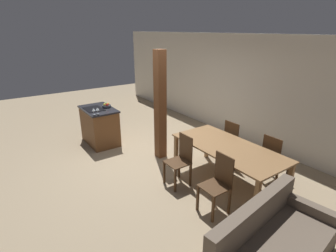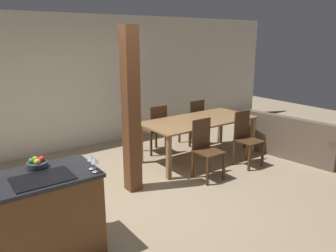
{
  "view_description": "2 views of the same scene",
  "coord_description": "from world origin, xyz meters",
  "px_view_note": "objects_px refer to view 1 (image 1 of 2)",
  "views": [
    {
      "loc": [
        4.69,
        -2.64,
        2.81
      ],
      "look_at": [
        0.6,
        0.2,
        0.95
      ],
      "focal_mm": 28.0,
      "sensor_mm": 36.0,
      "label": 1
    },
    {
      "loc": [
        -2.2,
        -3.67,
        2.26
      ],
      "look_at": [
        0.6,
        0.2,
        0.95
      ],
      "focal_mm": 35.0,
      "sensor_mm": 36.0,
      "label": 2
    }
  ],
  "objects_px": {
    "dining_chair_near_left": "(181,159)",
    "couch": "(273,249)",
    "fruit_bowl": "(107,105)",
    "dining_chair_far_left": "(234,141)",
    "dining_table": "(228,151)",
    "dining_chair_far_right": "(274,159)",
    "kitchen_island": "(100,126)",
    "timber_post": "(160,106)",
    "dining_chair_near_right": "(218,183)",
    "wine_glass_near": "(94,110)",
    "wine_glass_middle": "(97,109)"
  },
  "relations": [
    {
      "from": "wine_glass_near",
      "to": "kitchen_island",
      "type": "bearing_deg",
      "value": 150.15
    },
    {
      "from": "dining_table",
      "to": "dining_chair_near_left",
      "type": "bearing_deg",
      "value": -123.74
    },
    {
      "from": "wine_glass_middle",
      "to": "dining_table",
      "type": "xyz_separation_m",
      "value": [
        2.73,
        1.44,
        -0.38
      ]
    },
    {
      "from": "dining_chair_near_left",
      "to": "couch",
      "type": "xyz_separation_m",
      "value": [
        2.15,
        -0.21,
        -0.24
      ]
    },
    {
      "from": "dining_chair_far_left",
      "to": "dining_chair_far_right",
      "type": "relative_size",
      "value": 1.0
    },
    {
      "from": "kitchen_island",
      "to": "dining_table",
      "type": "height_order",
      "value": "kitchen_island"
    },
    {
      "from": "wine_glass_near",
      "to": "dining_chair_far_left",
      "type": "distance_m",
      "value": 3.23
    },
    {
      "from": "wine_glass_near",
      "to": "couch",
      "type": "distance_m",
      "value": 4.5
    },
    {
      "from": "kitchen_island",
      "to": "dining_chair_near_left",
      "type": "xyz_separation_m",
      "value": [
        2.72,
        0.54,
        0.04
      ]
    },
    {
      "from": "dining_chair_far_left",
      "to": "dining_chair_far_right",
      "type": "height_order",
      "value": "same"
    },
    {
      "from": "dining_table",
      "to": "couch",
      "type": "bearing_deg",
      "value": -29.45
    },
    {
      "from": "timber_post",
      "to": "fruit_bowl",
      "type": "bearing_deg",
      "value": -156.81
    },
    {
      "from": "fruit_bowl",
      "to": "dining_chair_near_right",
      "type": "height_order",
      "value": "fruit_bowl"
    },
    {
      "from": "dining_chair_near_left",
      "to": "dining_chair_far_right",
      "type": "distance_m",
      "value": 1.75
    },
    {
      "from": "fruit_bowl",
      "to": "timber_post",
      "type": "xyz_separation_m",
      "value": [
        1.5,
        0.64,
        0.23
      ]
    },
    {
      "from": "dining_chair_near_right",
      "to": "couch",
      "type": "relative_size",
      "value": 0.51
    },
    {
      "from": "wine_glass_near",
      "to": "couch",
      "type": "height_order",
      "value": "wine_glass_near"
    },
    {
      "from": "timber_post",
      "to": "dining_chair_near_left",
      "type": "bearing_deg",
      "value": -15.25
    },
    {
      "from": "dining_chair_near_right",
      "to": "timber_post",
      "type": "height_order",
      "value": "timber_post"
    },
    {
      "from": "wine_glass_near",
      "to": "couch",
      "type": "xyz_separation_m",
      "value": [
        4.39,
        0.6,
        -0.79
      ]
    },
    {
      "from": "wine_glass_near",
      "to": "dining_chair_near_left",
      "type": "height_order",
      "value": "wine_glass_near"
    },
    {
      "from": "dining_chair_near_left",
      "to": "wine_glass_middle",
      "type": "bearing_deg",
      "value": -162.29
    },
    {
      "from": "wine_glass_middle",
      "to": "timber_post",
      "type": "bearing_deg",
      "value": 44.26
    },
    {
      "from": "fruit_bowl",
      "to": "dining_chair_near_left",
      "type": "distance_m",
      "value": 2.74
    },
    {
      "from": "wine_glass_middle",
      "to": "dining_chair_far_right",
      "type": "height_order",
      "value": "wine_glass_middle"
    },
    {
      "from": "dining_table",
      "to": "timber_post",
      "type": "height_order",
      "value": "timber_post"
    },
    {
      "from": "kitchen_island",
      "to": "couch",
      "type": "relative_size",
      "value": 0.58
    },
    {
      "from": "dining_chair_far_left",
      "to": "dining_chair_far_right",
      "type": "bearing_deg",
      "value": -180.0
    },
    {
      "from": "dining_table",
      "to": "dining_chair_near_left",
      "type": "distance_m",
      "value": 0.89
    },
    {
      "from": "wine_glass_near",
      "to": "timber_post",
      "type": "relative_size",
      "value": 0.07
    },
    {
      "from": "couch",
      "to": "timber_post",
      "type": "height_order",
      "value": "timber_post"
    },
    {
      "from": "kitchen_island",
      "to": "fruit_bowl",
      "type": "xyz_separation_m",
      "value": [
        0.04,
        0.21,
        0.51
      ]
    },
    {
      "from": "kitchen_island",
      "to": "dining_table",
      "type": "distance_m",
      "value": 3.45
    },
    {
      "from": "dining_chair_near_left",
      "to": "dining_table",
      "type": "bearing_deg",
      "value": 56.26
    },
    {
      "from": "dining_chair_far_left",
      "to": "dining_chair_far_right",
      "type": "xyz_separation_m",
      "value": [
        0.97,
        0.0,
        0.0
      ]
    },
    {
      "from": "dining_chair_far_right",
      "to": "couch",
      "type": "relative_size",
      "value": 0.51
    },
    {
      "from": "wine_glass_middle",
      "to": "timber_post",
      "type": "relative_size",
      "value": 0.07
    },
    {
      "from": "dining_chair_near_right",
      "to": "dining_chair_near_left",
      "type": "bearing_deg",
      "value": 180.0
    },
    {
      "from": "couch",
      "to": "dining_table",
      "type": "bearing_deg",
      "value": 52.88
    },
    {
      "from": "fruit_bowl",
      "to": "dining_chair_near_left",
      "type": "height_order",
      "value": "fruit_bowl"
    },
    {
      "from": "wine_glass_middle",
      "to": "dining_chair_far_left",
      "type": "distance_m",
      "value": 3.17
    },
    {
      "from": "kitchen_island",
      "to": "dining_chair_far_right",
      "type": "relative_size",
      "value": 1.13
    },
    {
      "from": "fruit_bowl",
      "to": "dining_chair_far_left",
      "type": "bearing_deg",
      "value": 33.57
    },
    {
      "from": "couch",
      "to": "fruit_bowl",
      "type": "bearing_deg",
      "value": 83.65
    },
    {
      "from": "kitchen_island",
      "to": "dining_chair_near_left",
      "type": "height_order",
      "value": "dining_chair_near_left"
    },
    {
      "from": "dining_chair_far_left",
      "to": "dining_table",
      "type": "bearing_deg",
      "value": 123.74
    },
    {
      "from": "fruit_bowl",
      "to": "couch",
      "type": "distance_m",
      "value": 4.88
    },
    {
      "from": "dining_chair_near_left",
      "to": "dining_chair_far_right",
      "type": "bearing_deg",
      "value": 56.26
    },
    {
      "from": "fruit_bowl",
      "to": "dining_chair_far_left",
      "type": "xyz_separation_m",
      "value": [
        2.68,
        1.78,
        -0.47
      ]
    },
    {
      "from": "fruit_bowl",
      "to": "timber_post",
      "type": "bearing_deg",
      "value": 23.19
    }
  ]
}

